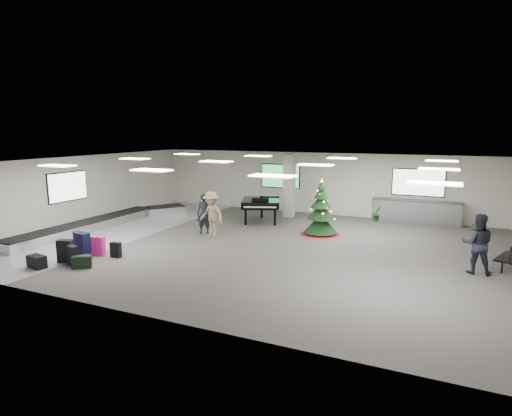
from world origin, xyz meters
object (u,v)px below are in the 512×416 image
at_px(pink_suitcase, 98,246).
at_px(grand_piano, 261,203).
at_px(baggage_carousel, 105,222).
at_px(traveler_a, 204,214).
at_px(potted_plant_right, 477,223).
at_px(traveler_bench, 477,244).
at_px(potted_plant_left, 377,213).
at_px(bench, 512,254).
at_px(traveler_b, 212,214).
at_px(service_counter, 416,212).
at_px(christmas_tree, 321,215).

distance_m(pink_suitcase, grand_piano, 8.05).
height_order(baggage_carousel, traveler_a, traveler_a).
relative_size(baggage_carousel, potted_plant_right, 12.85).
xyz_separation_m(traveler_bench, potted_plant_left, (-3.99, 6.65, -0.55)).
distance_m(traveler_bench, potted_plant_right, 6.19).
bearing_deg(grand_piano, traveler_a, -132.24).
height_order(baggage_carousel, bench, bench).
bearing_deg(potted_plant_left, baggage_carousel, -149.93).
distance_m(grand_piano, bench, 10.59).
height_order(pink_suitcase, traveler_a, traveler_a).
bearing_deg(traveler_b, bench, 14.67).
distance_m(traveler_b, traveler_bench, 9.78).
distance_m(traveler_a, traveler_bench, 10.30).
bearing_deg(grand_piano, service_counter, 1.58).
height_order(grand_piano, potted_plant_left, grand_piano).
xyz_separation_m(baggage_carousel, grand_piano, (6.06, 3.91, 0.70)).
xyz_separation_m(baggage_carousel, christmas_tree, (9.35, 2.70, 0.60)).
relative_size(grand_piano, potted_plant_right, 3.57).
distance_m(baggage_carousel, potted_plant_right, 16.53).
height_order(grand_piano, traveler_b, traveler_b).
relative_size(service_counter, bench, 2.69).
relative_size(baggage_carousel, traveler_bench, 5.19).
xyz_separation_m(baggage_carousel, pink_suitcase, (3.09, -3.55, 0.13)).
height_order(baggage_carousel, pink_suitcase, pink_suitcase).
height_order(bench, traveler_bench, traveler_bench).
bearing_deg(potted_plant_right, pink_suitcase, -142.43).
distance_m(pink_suitcase, potted_plant_right, 15.56).
bearing_deg(traveler_bench, bench, -143.48).
xyz_separation_m(grand_piano, bench, (10.06, -3.29, -0.40)).
relative_size(traveler_b, potted_plant_right, 2.47).
xyz_separation_m(traveler_a, traveler_b, (0.50, -0.25, 0.07)).
height_order(christmas_tree, traveler_bench, christmas_tree).
bearing_deg(traveler_bench, traveler_b, -7.03).
xyz_separation_m(baggage_carousel, service_counter, (12.84, 6.73, 0.33)).
xyz_separation_m(service_counter, traveler_a, (-8.01, -5.99, 0.32)).
bearing_deg(traveler_bench, potted_plant_left, -61.83).
distance_m(baggage_carousel, bench, 16.14).
height_order(baggage_carousel, traveler_b, traveler_b).
bearing_deg(traveler_a, bench, -14.12).
relative_size(bench, traveler_bench, 0.81).
relative_size(baggage_carousel, christmas_tree, 4.08).
bearing_deg(christmas_tree, grand_piano, 159.80).
bearing_deg(potted_plant_left, traveler_b, -134.18).
xyz_separation_m(traveler_bench, potted_plant_right, (0.33, 6.16, -0.56)).
bearing_deg(service_counter, potted_plant_left, -169.97).
bearing_deg(service_counter, bench, -61.77).
bearing_deg(potted_plant_right, bench, -82.50).
xyz_separation_m(christmas_tree, traveler_b, (-4.02, -2.21, 0.12)).
bearing_deg(baggage_carousel, pink_suitcase, -48.97).
distance_m(bench, potted_plant_right, 5.36).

